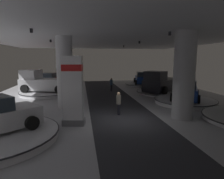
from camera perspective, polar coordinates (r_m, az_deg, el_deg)
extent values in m
cube|color=#B2B2B7|center=(12.45, 4.14, -8.94)|extent=(24.00, 44.00, 0.05)
cube|color=#2D2D33|center=(12.44, 4.14, -8.82)|extent=(4.40, 44.00, 0.01)
cube|color=silver|center=(11.98, 4.46, 17.34)|extent=(24.00, 44.00, 0.10)
cylinder|color=black|center=(11.90, -22.55, 15.64)|extent=(0.16, 0.16, 0.22)
cylinder|color=black|center=(17.94, -17.53, 13.43)|extent=(0.16, 0.16, 0.22)
cylinder|color=black|center=(23.87, -14.78, 12.33)|extent=(0.16, 0.16, 0.22)
cylinder|color=black|center=(12.79, 16.58, 15.43)|extent=(0.16, 0.16, 0.22)
cylinder|color=black|center=(18.72, 8.04, 13.54)|extent=(0.16, 0.16, 0.22)
cylinder|color=black|center=(24.33, 3.42, 12.54)|extent=(0.16, 0.16, 0.22)
cylinder|color=silver|center=(15.59, -13.65, 4.86)|extent=(1.26, 1.26, 5.50)
cylinder|color=#ADADB2|center=(13.03, 20.35, 3.79)|extent=(1.33, 1.33, 5.50)
cube|color=slate|center=(11.68, -11.07, -9.28)|extent=(1.36, 0.85, 0.35)
cube|color=white|center=(11.23, -11.37, 0.38)|extent=(1.18, 0.74, 3.62)
cube|color=red|center=(11.12, -11.56, 6.29)|extent=(1.21, 0.77, 0.36)
cylinder|color=#B7B7BC|center=(22.52, 14.44, -0.74)|extent=(5.57, 5.57, 0.22)
cylinder|color=black|center=(22.50, 14.45, -0.54)|extent=(5.68, 5.68, 0.05)
cube|color=black|center=(22.39, 14.53, 1.43)|extent=(5.37, 5.07, 1.20)
cube|color=black|center=(20.76, 12.61, 3.85)|extent=(2.53, 2.55, 1.00)
cube|color=#28333D|center=(21.22, 13.25, 3.93)|extent=(1.21, 1.37, 0.75)
cylinder|color=black|center=(20.28, 15.22, -0.30)|extent=(0.82, 0.76, 0.84)
cylinder|color=black|center=(21.35, 9.50, 0.35)|extent=(0.82, 0.76, 0.84)
cylinder|color=black|center=(23.67, 19.01, 0.82)|extent=(0.82, 0.76, 0.84)
cylinder|color=black|center=(24.60, 13.90, 1.34)|extent=(0.82, 0.76, 0.84)
cylinder|color=silver|center=(22.27, -18.51, -0.89)|extent=(5.57, 5.57, 0.33)
cylinder|color=black|center=(22.25, -18.53, -0.56)|extent=(5.68, 5.68, 0.05)
cube|color=silver|center=(22.14, -18.63, 1.43)|extent=(5.67, 3.46, 1.20)
cube|color=silver|center=(22.82, -22.63, 4.08)|extent=(2.15, 2.29, 1.00)
cube|color=#28333D|center=(22.57, -21.50, 4.10)|extent=(0.55, 1.70, 0.75)
cylinder|color=black|center=(22.04, -24.26, 0.21)|extent=(0.88, 0.50, 0.84)
cylinder|color=black|center=(24.06, -21.39, 1.06)|extent=(0.88, 0.50, 0.84)
cylinder|color=black|center=(20.37, -15.28, 0.03)|extent=(0.88, 0.50, 0.84)
cylinder|color=black|center=(22.55, -13.05, 0.96)|extent=(0.88, 0.50, 0.84)
cylinder|color=black|center=(12.12, -26.63, -6.77)|extent=(0.66, 0.61, 0.68)
cylinder|color=black|center=(10.36, -22.34, -9.07)|extent=(0.66, 0.61, 0.68)
sphere|color=white|center=(11.83, -22.99, -4.99)|extent=(0.18, 0.18, 0.18)
sphere|color=white|center=(10.96, -20.70, -5.91)|extent=(0.18, 0.18, 0.18)
cylinder|color=silver|center=(18.01, 20.57, -3.21)|extent=(5.08, 5.08, 0.36)
cylinder|color=black|center=(17.98, 20.60, -2.75)|extent=(5.18, 5.18, 0.05)
cube|color=navy|center=(17.87, 20.71, -0.73)|extent=(3.68, 4.53, 0.90)
cube|color=#2D3842|center=(17.62, 20.84, 1.59)|extent=(2.31, 2.43, 0.70)
cylinder|color=black|center=(19.35, 17.79, -0.68)|extent=(0.53, 0.70, 0.68)
cylinder|color=black|center=(19.34, 23.70, -1.02)|extent=(0.53, 0.70, 0.68)
cylinder|color=black|center=(16.55, 17.11, -2.24)|extent=(0.53, 0.70, 0.68)
cylinder|color=black|center=(16.53, 24.03, -2.64)|extent=(0.53, 0.70, 0.68)
sphere|color=white|center=(19.90, 19.41, 0.60)|extent=(0.18, 0.18, 0.18)
sphere|color=white|center=(19.89, 22.26, 0.44)|extent=(0.18, 0.18, 0.18)
cylinder|color=#B7B7BC|center=(28.29, 8.80, 1.43)|extent=(4.69, 4.69, 0.27)
cylinder|color=black|center=(28.27, 8.81, 1.64)|extent=(4.79, 4.79, 0.05)
cube|color=navy|center=(28.20, 8.84, 2.93)|extent=(2.64, 4.48, 0.90)
cube|color=#2D3842|center=(27.98, 8.91, 4.42)|extent=(1.92, 2.18, 0.70)
cylinder|color=black|center=(29.56, 6.63, 2.73)|extent=(0.36, 0.71, 0.68)
cylinder|color=black|center=(29.75, 10.47, 2.68)|extent=(0.36, 0.71, 0.68)
cylinder|color=black|center=(26.73, 6.99, 2.06)|extent=(0.36, 0.71, 0.68)
cylinder|color=black|center=(26.94, 11.24, 2.01)|extent=(0.36, 0.71, 0.68)
sphere|color=white|center=(30.18, 7.53, 3.57)|extent=(0.18, 0.18, 0.18)
sphere|color=white|center=(30.28, 9.40, 3.54)|extent=(0.18, 0.18, 0.18)
cylinder|color=silver|center=(27.38, -18.37, 0.81)|extent=(4.86, 4.86, 0.26)
cylinder|color=black|center=(27.36, -18.38, 1.02)|extent=(4.96, 4.96, 0.05)
cube|color=maroon|center=(27.29, -18.44, 2.35)|extent=(4.55, 3.04, 0.90)
cube|color=#2D3842|center=(27.15, -18.24, 3.92)|extent=(2.30, 2.08, 0.70)
cylinder|color=black|center=(27.16, -22.06, 1.56)|extent=(0.71, 0.42, 0.68)
cylinder|color=black|center=(28.87, -20.00, 2.07)|extent=(0.71, 0.42, 0.68)
cylinder|color=black|center=(25.79, -16.64, 1.47)|extent=(0.71, 0.42, 0.68)
cylinder|color=black|center=(27.58, -14.82, 2.02)|extent=(0.71, 0.42, 0.68)
sphere|color=white|center=(27.88, -22.67, 2.49)|extent=(0.18, 0.18, 0.18)
sphere|color=white|center=(28.72, -21.63, 2.72)|extent=(0.18, 0.18, 0.18)
cylinder|color=black|center=(13.46, 1.87, -5.67)|extent=(0.14, 0.14, 0.80)
cylinder|color=black|center=(13.29, 2.01, -5.86)|extent=(0.14, 0.14, 0.80)
cylinder|color=#6B665B|center=(13.22, 1.95, -3.00)|extent=(0.32, 0.32, 0.62)
sphere|color=tan|center=(13.14, 1.96, -1.20)|extent=(0.22, 0.22, 0.22)
cylinder|color=black|center=(23.02, -0.27, 0.48)|extent=(0.14, 0.14, 0.80)
cylinder|color=black|center=(22.85, -0.14, 0.42)|extent=(0.14, 0.14, 0.80)
cylinder|color=#233851|center=(22.85, -0.21, 2.09)|extent=(0.32, 0.32, 0.62)
sphere|color=beige|center=(22.80, -0.21, 3.13)|extent=(0.22, 0.22, 0.22)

